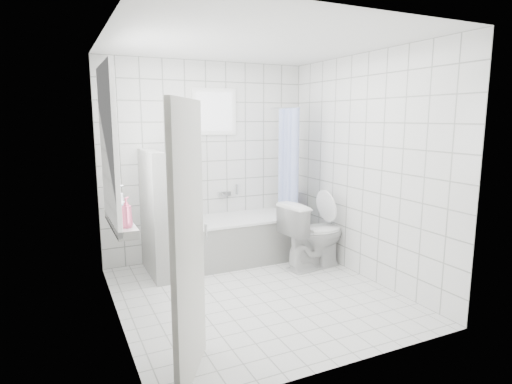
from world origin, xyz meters
TOP-DOWN VIEW (x-y plane):
  - ground at (0.00, 0.00)m, footprint 3.00×3.00m
  - ceiling at (0.00, 0.00)m, footprint 3.00×3.00m
  - wall_back at (0.00, 1.50)m, footprint 2.80×0.02m
  - wall_front at (0.00, -1.50)m, footprint 2.80×0.02m
  - wall_left at (-1.40, 0.00)m, footprint 0.02×3.00m
  - wall_right at (1.40, 0.00)m, footprint 0.02×3.00m
  - window_left at (-1.35, 0.30)m, footprint 0.01×0.90m
  - window_back at (0.10, 1.46)m, footprint 0.50×0.01m
  - window_sill at (-1.31, 0.30)m, footprint 0.18×1.02m
  - door at (-1.05, -1.13)m, footprint 0.44×0.71m
  - bathtub at (0.12, 1.12)m, footprint 1.78×0.77m
  - partition_wall at (-0.84, 1.07)m, footprint 0.15×0.85m
  - tiled_ledge at (1.24, 1.38)m, footprint 0.40×0.24m
  - toilet at (1.03, 0.46)m, footprint 0.89×0.58m
  - curtain_rod at (0.95, 1.10)m, footprint 0.02×0.80m
  - shower_curtain at (0.95, 0.97)m, footprint 0.14×0.48m
  - tub_faucet at (0.22, 1.46)m, footprint 0.18×0.06m
  - sill_bottles at (-1.30, 0.23)m, footprint 0.19×0.66m
  - ledge_bottles at (1.24, 1.35)m, footprint 0.19×0.18m

SIDE VIEW (x-z plane):
  - ground at x=0.00m, z-range 0.00..0.00m
  - tiled_ledge at x=1.24m, z-range 0.00..0.55m
  - bathtub at x=0.12m, z-range 0.00..0.58m
  - toilet at x=1.03m, z-range 0.00..0.86m
  - ledge_bottles at x=1.24m, z-range 0.54..0.79m
  - partition_wall at x=-0.84m, z-range 0.00..1.50m
  - tub_faucet at x=0.22m, z-range 0.82..0.88m
  - window_sill at x=-1.31m, z-range 0.82..0.90m
  - door at x=-1.05m, z-range 0.00..2.00m
  - sill_bottles at x=-1.30m, z-range 0.87..1.19m
  - shower_curtain at x=0.95m, z-range 0.21..1.99m
  - wall_back at x=0.00m, z-range 0.00..2.60m
  - wall_front at x=0.00m, z-range 0.00..2.60m
  - wall_left at x=-1.40m, z-range 0.00..2.60m
  - wall_right at x=1.40m, z-range 0.00..2.60m
  - window_left at x=-1.35m, z-range 0.90..2.30m
  - window_back at x=0.10m, z-range 1.70..2.20m
  - curtain_rod at x=0.95m, z-range 1.99..2.01m
  - ceiling at x=0.00m, z-range 2.60..2.60m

